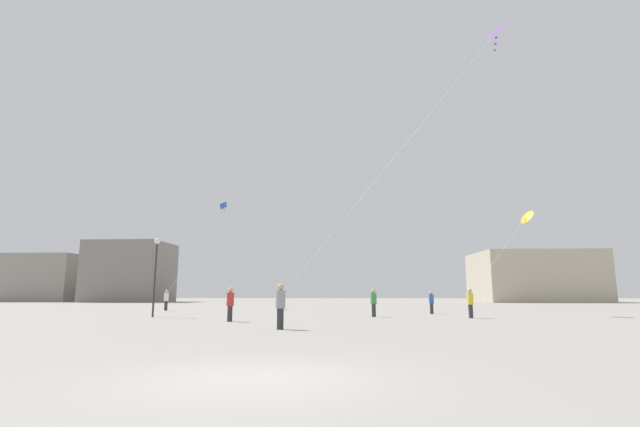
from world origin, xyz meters
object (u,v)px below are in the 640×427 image
Objects in this scene: kite_amber_diamond at (526,217)px; building_centre_hall at (131,272)px; kite_violet_delta at (490,39)px; kite_cobalt_delta at (222,208)px; person_in_red at (230,303)px; lamppost_east at (156,264)px; person_in_yellow at (470,302)px; person_in_blue at (431,301)px; building_left_hall at (48,278)px; person_in_grey at (280,304)px; person_in_white at (166,299)px; person_in_green at (374,301)px; building_right_hall at (534,277)px.

building_centre_hall reaches higher than kite_amber_diamond.
kite_cobalt_delta is at bearing 125.22° from kite_violet_delta.
building_centre_hall is (-32.59, 56.95, 4.33)m from person_in_red.
person_in_yellow is at bearing -0.40° from lamppost_east.
person_in_blue is 0.14× the size of kite_violet_delta.
person_in_blue is at bearing 161.52° from kite_amber_diamond.
lamppost_east is (44.70, -56.66, -1.04)m from building_left_hall.
building_centre_hall reaches higher than person_in_grey.
person_in_grey is 13.40m from lamppost_east.
person_in_white is 0.30× the size of kite_amber_diamond.
building_centre_hall is at bearing -146.07° from person_in_red.
person_in_white is 24.19m from person_in_grey.
person_in_green is at bearing -167.49° from kite_amber_diamond.
person_in_yellow is 13.69m from person_in_grey.
kite_violet_delta reaches higher than kite_amber_diamond.
person_in_green is at bearing -7.24° from person_in_grey.
kite_amber_diamond is (18.41, 7.71, 5.65)m from person_in_red.
building_right_hall is at bearing -0.83° from building_left_hall.
kite_amber_diamond is 0.39× the size of building_left_hall.
building_centre_hall is at bearing 73.30° from person_in_blue.
building_centre_hall is 2.67× the size of lamppost_east.
building_right_hall is (27.10, 65.09, -7.88)m from kite_violet_delta.
person_in_yellow is 5.76m from person_in_blue.
person_in_white is 61.48m from building_left_hall.
building_left_hall is 90.01m from building_right_hall.
kite_cobalt_delta is 44.48m from building_centre_hall.
person_in_green is 16.24m from kite_violet_delta.
building_left_hall is at bearing 133.45° from kite_violet_delta.
lamppost_east is at bearing 59.94° from person_in_grey.
building_left_hall reaches higher than person_in_blue.
person_in_blue is at bearing -144.30° from person_in_yellow.
kite_violet_delta reaches higher than building_centre_hall.
person_in_yellow is 0.15× the size of kite_violet_delta.
lamppost_east is (-19.27, 0.13, 2.34)m from person_in_yellow.
person_in_grey is 85.37m from building_left_hall.
person_in_yellow is 0.30× the size of kite_amber_diamond.
person_in_white is 18.08m from person_in_red.
person_in_blue is 0.08× the size of building_right_hall.
person_in_yellow reaches higher than person_in_green.
lamppost_east is at bearing -67.22° from person_in_yellow.
lamppost_east reaches higher than person_in_red.
building_right_hall is (26.03, 55.49, 3.39)m from person_in_yellow.
person_in_blue is 19.00m from lamppost_east.
person_in_green is 65.64m from building_centre_hall.
building_centre_hall is at bearing 116.89° from lamppost_east.
kite_amber_diamond reaches higher than person_in_grey.
building_centre_hall is at bearing 0.93° from person_in_white.
kite_violet_delta is 0.89× the size of building_centre_hall.
kite_cobalt_delta is (-18.83, 26.67, -2.15)m from kite_violet_delta.
building_right_hall is at bearing 50.70° from lamppost_east.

